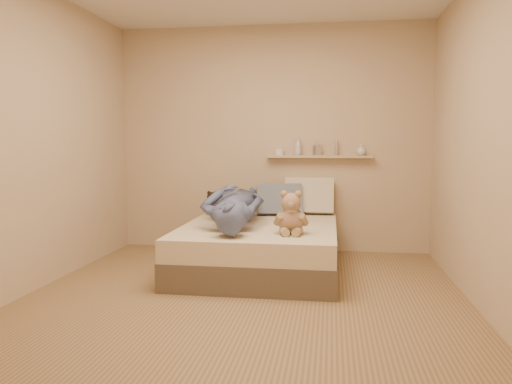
% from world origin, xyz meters
% --- Properties ---
extents(room, '(3.80, 3.80, 3.80)m').
position_xyz_m(room, '(0.00, 0.00, 1.30)').
color(room, '#92734B').
rests_on(room, ground).
extents(bed, '(1.50, 1.90, 0.45)m').
position_xyz_m(bed, '(0.00, 0.93, 0.22)').
color(bed, brown).
rests_on(bed, floor).
extents(game_console, '(0.16, 0.11, 0.05)m').
position_xyz_m(game_console, '(-0.19, 0.41, 0.58)').
color(game_console, silver).
rests_on(game_console, bed).
extents(teddy_bear, '(0.32, 0.31, 0.39)m').
position_xyz_m(teddy_bear, '(0.34, 0.45, 0.61)').
color(teddy_bear, '#9C7155').
rests_on(teddy_bear, bed).
extents(dark_plush, '(0.17, 0.17, 0.27)m').
position_xyz_m(dark_plush, '(-0.63, 1.53, 0.57)').
color(dark_plush, black).
rests_on(dark_plush, bed).
extents(pillow_cream, '(0.55, 0.29, 0.43)m').
position_xyz_m(pillow_cream, '(0.44, 1.76, 0.65)').
color(pillow_cream, beige).
rests_on(pillow_cream, bed).
extents(pillow_grey, '(0.54, 0.35, 0.37)m').
position_xyz_m(pillow_grey, '(0.12, 1.62, 0.62)').
color(pillow_grey, slate).
rests_on(pillow_grey, bed).
extents(person, '(0.81, 1.72, 0.40)m').
position_xyz_m(person, '(-0.26, 0.91, 0.65)').
color(person, '#4D597A').
rests_on(person, bed).
extents(wall_shelf, '(1.20, 0.12, 0.03)m').
position_xyz_m(wall_shelf, '(0.55, 1.84, 1.10)').
color(wall_shelf, tan).
rests_on(wall_shelf, wall_back).
extents(shelf_bottles, '(1.04, 0.14, 0.21)m').
position_xyz_m(shelf_bottles, '(0.53, 1.84, 1.19)').
color(shelf_bottles, white).
rests_on(shelf_bottles, wall_shelf).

